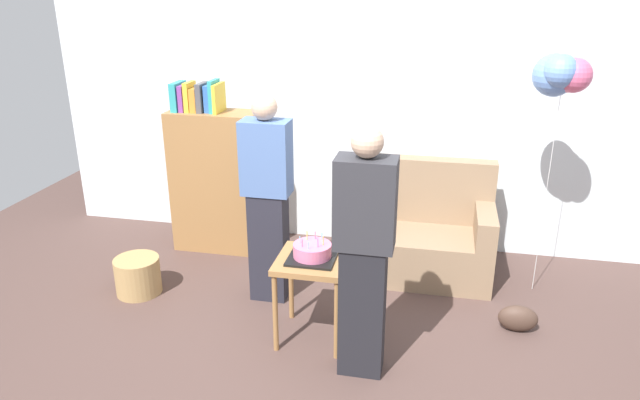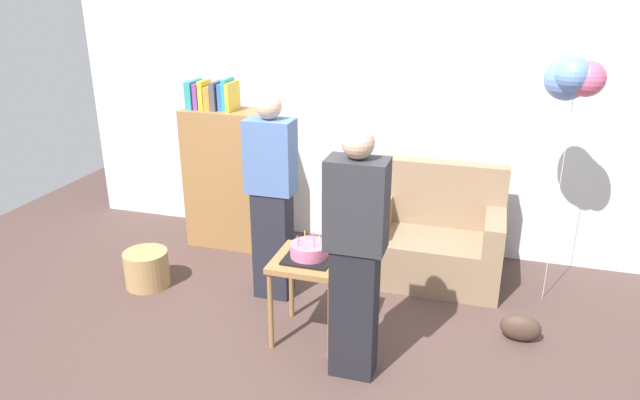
# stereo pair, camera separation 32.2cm
# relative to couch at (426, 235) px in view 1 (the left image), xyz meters

# --- Properties ---
(ground_plane) EXTENTS (8.00, 8.00, 0.00)m
(ground_plane) POSITION_rel_couch_xyz_m (-0.62, -1.47, -0.34)
(ground_plane) COLOR #4C3833
(wall_back) EXTENTS (6.00, 0.10, 2.70)m
(wall_back) POSITION_rel_couch_xyz_m (-0.62, 0.58, 1.01)
(wall_back) COLOR silver
(wall_back) RESTS_ON ground_plane
(couch) EXTENTS (1.10, 0.70, 0.96)m
(couch) POSITION_rel_couch_xyz_m (0.00, 0.00, 0.00)
(couch) COLOR #8C7054
(couch) RESTS_ON ground_plane
(bookshelf) EXTENTS (0.80, 0.36, 1.58)m
(bookshelf) POSITION_rel_couch_xyz_m (-1.92, 0.11, 0.35)
(bookshelf) COLOR olive
(bookshelf) RESTS_ON ground_plane
(side_table) EXTENTS (0.48, 0.48, 0.62)m
(side_table) POSITION_rel_couch_xyz_m (-0.73, -1.17, 0.18)
(side_table) COLOR olive
(side_table) RESTS_ON ground_plane
(birthday_cake) EXTENTS (0.32, 0.32, 0.17)m
(birthday_cake) POSITION_rel_couch_xyz_m (-0.73, -1.17, 0.33)
(birthday_cake) COLOR black
(birthday_cake) RESTS_ON side_table
(person_blowing_candles) EXTENTS (0.36, 0.22, 1.63)m
(person_blowing_candles) POSITION_rel_couch_xyz_m (-1.19, -0.69, 0.49)
(person_blowing_candles) COLOR #23232D
(person_blowing_candles) RESTS_ON ground_plane
(person_holding_cake) EXTENTS (0.36, 0.22, 1.63)m
(person_holding_cake) POSITION_rel_couch_xyz_m (-0.34, -1.46, 0.49)
(person_holding_cake) COLOR black
(person_holding_cake) RESTS_ON ground_plane
(wicker_basket) EXTENTS (0.36, 0.36, 0.30)m
(wicker_basket) POSITION_rel_couch_xyz_m (-2.25, -0.85, -0.19)
(wicker_basket) COLOR #A88451
(wicker_basket) RESTS_ON ground_plane
(handbag) EXTENTS (0.28, 0.14, 0.20)m
(handbag) POSITION_rel_couch_xyz_m (0.70, -0.79, -0.24)
(handbag) COLOR #473328
(handbag) RESTS_ON ground_plane
(balloon_bunch) EXTENTS (0.40, 0.37, 1.90)m
(balloon_bunch) POSITION_rel_couch_xyz_m (0.88, -0.15, 1.41)
(balloon_bunch) COLOR silver
(balloon_bunch) RESTS_ON ground_plane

